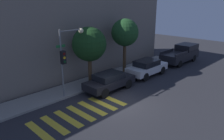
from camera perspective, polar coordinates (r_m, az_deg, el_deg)
ground_plane at (r=15.04m, az=1.59°, el=-8.82°), size 60.00×60.00×0.00m
sidewalk at (r=17.98m, az=-8.63°, el=-4.22°), size 26.00×2.27×0.14m
building_row at (r=20.79m, az=-16.77°, el=8.08°), size 26.00×6.00×7.04m
crosswalk at (r=14.03m, az=-8.23°, el=-11.08°), size 6.05×2.60×0.00m
traffic_light_pole at (r=15.40m, az=-11.61°, el=4.55°), size 2.30×0.56×4.90m
sedan_near_corner at (r=16.92m, az=-0.66°, el=-2.88°), size 4.21×1.75×1.42m
sedan_middle at (r=20.52m, az=9.14°, el=0.71°), size 4.37×1.81×1.51m
pickup_truck at (r=26.00m, az=17.67°, el=4.08°), size 5.47×2.02×1.93m
tree_near_corner at (r=17.35m, az=-5.97°, el=6.65°), size 2.73×2.73×4.81m
tree_midblock at (r=20.22m, az=3.40°, el=9.65°), size 2.51×2.51×5.20m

